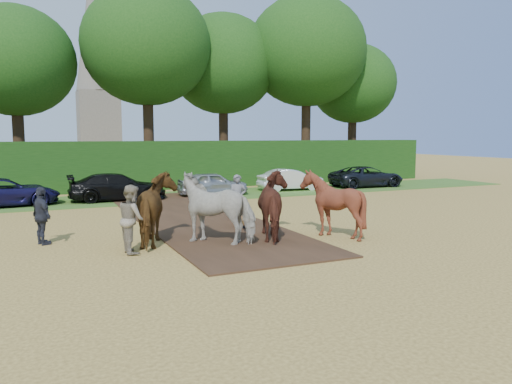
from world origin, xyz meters
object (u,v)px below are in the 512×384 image
plough_team (249,206)px  parked_cars (140,187)px  spectator_far (42,216)px  spectator_near (132,219)px  church (96,53)px

plough_team → parked_cars: plough_team is taller
spectator_far → parked_cars: size_ratio=0.05×
spectator_near → parked_cars: 12.27m
spectator_far → spectator_near: bearing=-155.8°
plough_team → parked_cars: 11.78m
spectator_near → spectator_far: size_ratio=1.10×
spectator_near → spectator_far: (-2.33, 2.21, -0.09)m
spectator_far → plough_team: size_ratio=0.23×
plough_team → church: size_ratio=0.28×
spectator_near → church: size_ratio=0.07×
spectator_near → plough_team: 3.75m
plough_team → parked_cars: (-1.08, 11.72, -0.42)m
spectator_far → plough_team: bearing=-130.1°
spectator_near → spectator_far: spectator_near is taller
spectator_far → parked_cars: spectator_far is taller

